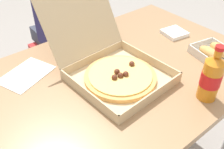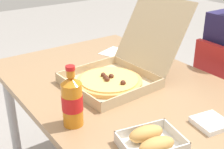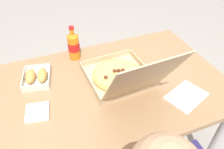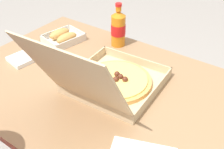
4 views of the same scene
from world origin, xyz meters
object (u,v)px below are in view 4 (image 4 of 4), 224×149
at_px(bread_side_box, 63,37).
at_px(napkin_pile, 22,59).
at_px(cola_bottle, 118,28).
at_px(pizza_box_open, 110,80).

relative_size(bread_side_box, napkin_pile, 1.97).
relative_size(bread_side_box, cola_bottle, 0.97).
relative_size(pizza_box_open, cola_bottle, 2.41).
xyz_separation_m(pizza_box_open, napkin_pile, (0.47, 0.06, -0.04)).
distance_m(pizza_box_open, napkin_pile, 0.48).
height_order(pizza_box_open, bread_side_box, pizza_box_open).
xyz_separation_m(cola_bottle, napkin_pile, (0.29, 0.39, -0.08)).
bearing_deg(napkin_pile, pizza_box_open, -172.71).
distance_m(bread_side_box, napkin_pile, 0.26).
distance_m(pizza_box_open, cola_bottle, 0.38).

